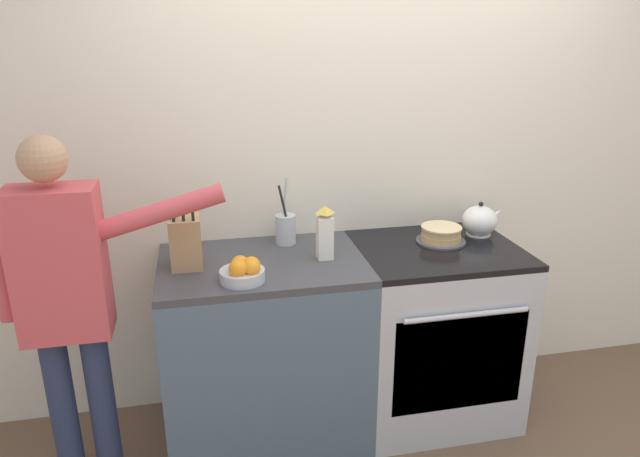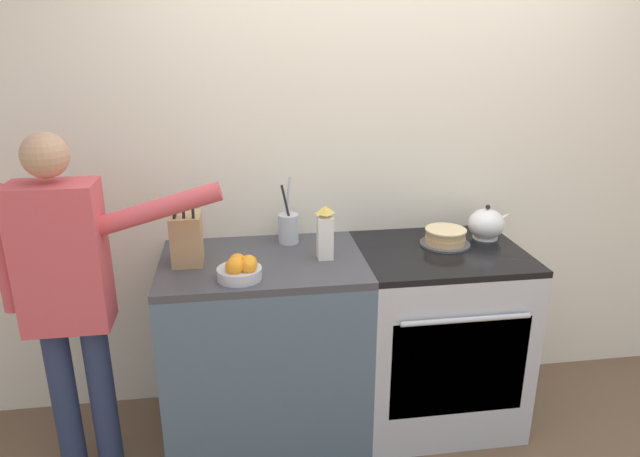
{
  "view_description": "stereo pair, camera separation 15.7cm",
  "coord_description": "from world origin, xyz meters",
  "px_view_note": "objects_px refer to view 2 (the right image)",
  "views": [
    {
      "loc": [
        -0.87,
        -2.09,
        1.92
      ],
      "look_at": [
        -0.36,
        0.3,
        1.07
      ],
      "focal_mm": 32.0,
      "sensor_mm": 36.0,
      "label": 1
    },
    {
      "loc": [
        -0.72,
        -2.12,
        1.92
      ],
      "look_at": [
        -0.36,
        0.3,
        1.07
      ],
      "focal_mm": 32.0,
      "sensor_mm": 36.0,
      "label": 2
    }
  ],
  "objects_px": {
    "stove_range": "(435,334)",
    "person_baker": "(68,286)",
    "tea_kettle": "(487,224)",
    "utensil_crock": "(288,228)",
    "fruit_bowl": "(241,269)",
    "knife_block": "(187,239)",
    "layer_cake": "(445,237)",
    "milk_carton": "(325,234)"
  },
  "relations": [
    {
      "from": "knife_block",
      "to": "fruit_bowl",
      "type": "bearing_deg",
      "value": -43.19
    },
    {
      "from": "fruit_bowl",
      "to": "person_baker",
      "type": "relative_size",
      "value": 0.12
    },
    {
      "from": "stove_range",
      "to": "person_baker",
      "type": "distance_m",
      "value": 1.74
    },
    {
      "from": "tea_kettle",
      "to": "milk_carton",
      "type": "xyz_separation_m",
      "value": [
        -0.85,
        -0.15,
        0.05
      ]
    },
    {
      "from": "layer_cake",
      "to": "fruit_bowl",
      "type": "relative_size",
      "value": 1.29
    },
    {
      "from": "milk_carton",
      "to": "person_baker",
      "type": "bearing_deg",
      "value": -171.4
    },
    {
      "from": "knife_block",
      "to": "fruit_bowl",
      "type": "xyz_separation_m",
      "value": [
        0.23,
        -0.22,
        -0.07
      ]
    },
    {
      "from": "knife_block",
      "to": "milk_carton",
      "type": "xyz_separation_m",
      "value": [
        0.62,
        -0.04,
        0.0
      ]
    },
    {
      "from": "utensil_crock",
      "to": "milk_carton",
      "type": "distance_m",
      "value": 0.28
    },
    {
      "from": "stove_range",
      "to": "utensil_crock",
      "type": "distance_m",
      "value": 0.93
    },
    {
      "from": "stove_range",
      "to": "utensil_crock",
      "type": "bearing_deg",
      "value": 163.75
    },
    {
      "from": "knife_block",
      "to": "fruit_bowl",
      "type": "distance_m",
      "value": 0.33
    },
    {
      "from": "stove_range",
      "to": "fruit_bowl",
      "type": "height_order",
      "value": "fruit_bowl"
    },
    {
      "from": "tea_kettle",
      "to": "utensil_crock",
      "type": "xyz_separation_m",
      "value": [
        -1.0,
        0.08,
        0.0
      ]
    },
    {
      "from": "stove_range",
      "to": "milk_carton",
      "type": "xyz_separation_m",
      "value": [
        -0.57,
        -0.02,
        0.58
      ]
    },
    {
      "from": "knife_block",
      "to": "utensil_crock",
      "type": "xyz_separation_m",
      "value": [
        0.48,
        0.2,
        -0.04
      ]
    },
    {
      "from": "person_baker",
      "to": "knife_block",
      "type": "bearing_deg",
      "value": 16.47
    },
    {
      "from": "layer_cake",
      "to": "tea_kettle",
      "type": "relative_size",
      "value": 1.12
    },
    {
      "from": "milk_carton",
      "to": "person_baker",
      "type": "distance_m",
      "value": 1.11
    },
    {
      "from": "utensil_crock",
      "to": "person_baker",
      "type": "relative_size",
      "value": 0.21
    },
    {
      "from": "utensil_crock",
      "to": "milk_carton",
      "type": "relative_size",
      "value": 1.3
    },
    {
      "from": "tea_kettle",
      "to": "utensil_crock",
      "type": "height_order",
      "value": "utensil_crock"
    },
    {
      "from": "tea_kettle",
      "to": "person_baker",
      "type": "xyz_separation_m",
      "value": [
        -1.95,
        -0.32,
        -0.07
      ]
    },
    {
      "from": "knife_block",
      "to": "utensil_crock",
      "type": "relative_size",
      "value": 0.99
    },
    {
      "from": "layer_cake",
      "to": "fruit_bowl",
      "type": "bearing_deg",
      "value": -164.82
    },
    {
      "from": "stove_range",
      "to": "fruit_bowl",
      "type": "bearing_deg",
      "value": -167.98
    },
    {
      "from": "milk_carton",
      "to": "utensil_crock",
      "type": "bearing_deg",
      "value": 122.3
    },
    {
      "from": "fruit_bowl",
      "to": "layer_cake",
      "type": "bearing_deg",
      "value": 15.18
    },
    {
      "from": "stove_range",
      "to": "fruit_bowl",
      "type": "relative_size",
      "value": 4.83
    },
    {
      "from": "layer_cake",
      "to": "person_baker",
      "type": "height_order",
      "value": "person_baker"
    },
    {
      "from": "tea_kettle",
      "to": "person_baker",
      "type": "distance_m",
      "value": 1.97
    },
    {
      "from": "stove_range",
      "to": "person_baker",
      "type": "height_order",
      "value": "person_baker"
    },
    {
      "from": "stove_range",
      "to": "layer_cake",
      "type": "distance_m",
      "value": 0.51
    },
    {
      "from": "knife_block",
      "to": "person_baker",
      "type": "bearing_deg",
      "value": -156.86
    },
    {
      "from": "stove_range",
      "to": "fruit_bowl",
      "type": "xyz_separation_m",
      "value": [
        -0.96,
        -0.21,
        0.51
      ]
    },
    {
      "from": "stove_range",
      "to": "milk_carton",
      "type": "height_order",
      "value": "milk_carton"
    },
    {
      "from": "tea_kettle",
      "to": "person_baker",
      "type": "relative_size",
      "value": 0.14
    },
    {
      "from": "layer_cake",
      "to": "knife_block",
      "type": "relative_size",
      "value": 0.75
    },
    {
      "from": "tea_kettle",
      "to": "utensil_crock",
      "type": "distance_m",
      "value": 1.0
    },
    {
      "from": "utensil_crock",
      "to": "tea_kettle",
      "type": "bearing_deg",
      "value": -4.69
    },
    {
      "from": "layer_cake",
      "to": "fruit_bowl",
      "type": "height_order",
      "value": "fruit_bowl"
    },
    {
      "from": "layer_cake",
      "to": "tea_kettle",
      "type": "bearing_deg",
      "value": 14.56
    }
  ]
}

